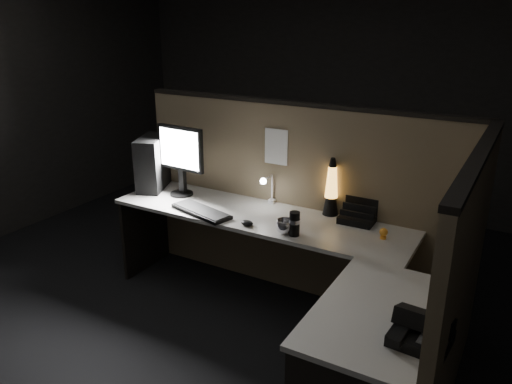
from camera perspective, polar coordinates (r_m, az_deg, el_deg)
The scene contains 17 objects.
floor at distance 3.54m, azimuth -2.59°, elevation -17.32°, with size 6.00×6.00×0.00m, color black.
room_shell at distance 2.88m, azimuth -3.09°, elevation 9.44°, with size 6.00×6.00×6.00m.
partition_back at distance 3.90m, azimuth 4.55°, elevation -1.12°, with size 2.66×0.06×1.50m, color brown.
partition_right at distance 2.84m, azimuth 22.13°, elevation -10.97°, with size 0.06×1.66×1.50m, color brown.
desk at distance 3.34m, azimuth 2.22°, elevation -7.98°, with size 2.60×1.60×0.73m.
pc_tower at distance 4.29m, azimuth -11.71°, elevation 3.28°, with size 0.19×0.42×0.44m, color black.
monitor at distance 4.05m, azimuth -8.62°, elevation 4.31°, with size 0.44×0.19×0.57m.
keyboard at distance 3.74m, azimuth -6.28°, elevation -2.21°, with size 0.52×0.17×0.03m, color black.
mouse at distance 3.50m, azimuth -1.03°, elevation -3.56°, with size 0.09×0.07×0.04m, color black.
clip_lamp at distance 3.81m, azimuth 1.33°, elevation 0.41°, with size 0.05×0.19×0.25m.
organizer at distance 3.63m, azimuth 11.60°, elevation -2.70°, with size 0.25×0.22×0.18m.
lava_lamp at distance 3.68m, azimuth 8.60°, elevation 0.07°, with size 0.12×0.12×0.43m.
travel_mug at distance 3.33m, azimuth 4.42°, elevation -3.64°, with size 0.07×0.07×0.17m, color black.
steel_mug at distance 3.37m, azimuth 3.33°, elevation -3.96°, with size 0.12×0.12×0.10m, color silver.
figurine at distance 3.39m, azimuth 14.37°, elevation -4.46°, with size 0.06×0.06×0.06m, color orange.
pinned_paper at distance 3.81m, azimuth 2.32°, elevation 5.19°, with size 0.19×0.00×0.28m, color white.
desk_phone at distance 2.44m, azimuth 18.30°, elevation -14.79°, with size 0.27×0.28×0.15m.
Camera 1 is at (1.54, -2.38, 2.13)m, focal length 35.00 mm.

